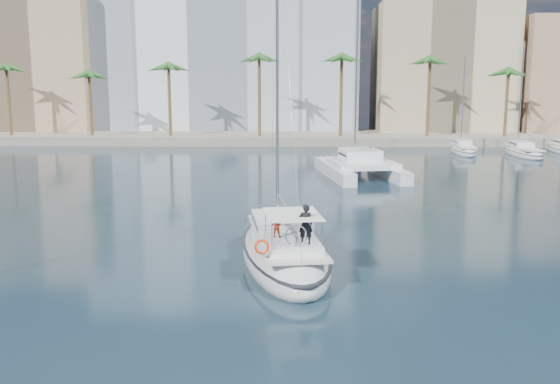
{
  "coord_description": "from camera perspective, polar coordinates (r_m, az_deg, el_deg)",
  "views": [
    {
      "loc": [
        -0.33,
        -28.76,
        8.71
      ],
      "look_at": [
        -1.11,
        1.5,
        3.28
      ],
      "focal_mm": 40.0,
      "sensor_mm": 36.0,
      "label": 1
    }
  ],
  "objects": [
    {
      "name": "palm_centre",
      "position": [
        85.77,
        1.72,
        11.21
      ],
      "size": [
        3.6,
        3.6,
        12.3
      ],
      "color": "brown",
      "rests_on": "ground"
    },
    {
      "name": "palm_right",
      "position": [
        92.39,
        23.69,
        10.3
      ],
      "size": [
        3.6,
        3.6,
        12.3
      ],
      "color": "brown",
      "rests_on": "ground"
    },
    {
      "name": "palm_left",
      "position": [
        92.14,
        -20.32,
        10.52
      ],
      "size": [
        3.6,
        3.6,
        12.3
      ],
      "color": "brown",
      "rests_on": "ground"
    },
    {
      "name": "quay",
      "position": [
        90.13,
        1.68,
        4.99
      ],
      "size": [
        120.0,
        14.0,
        1.2
      ],
      "primitive_type": "cube",
      "color": "gray",
      "rests_on": "ground"
    },
    {
      "name": "building_modern",
      "position": [
        102.56,
        -5.2,
        13.08
      ],
      "size": [
        42.0,
        16.0,
        28.0
      ],
      "primitive_type": "cube",
      "color": "white",
      "rests_on": "ground"
    },
    {
      "name": "main_sloop",
      "position": [
        30.4,
        0.38,
        -5.41
      ],
      "size": [
        5.82,
        12.9,
        18.46
      ],
      "rotation": [
        0.0,
        0.0,
        0.15
      ],
      "color": "silver",
      "rests_on": "ground"
    },
    {
      "name": "moored_yacht_a",
      "position": [
        78.92,
        16.42,
        3.41
      ],
      "size": [
        3.37,
        9.52,
        11.9
      ],
      "primitive_type": null,
      "rotation": [
        0.0,
        0.0,
        -0.07
      ],
      "color": "silver",
      "rests_on": "ground"
    },
    {
      "name": "building_tan_left",
      "position": [
        106.29,
        -22.01,
        10.67
      ],
      "size": [
        22.0,
        14.0,
        22.0
      ],
      "primitive_type": "cube",
      "color": "tan",
      "rests_on": "ground"
    },
    {
      "name": "seagull",
      "position": [
        36.69,
        -1.05,
        -2.56
      ],
      "size": [
        1.01,
        0.44,
        0.19
      ],
      "color": "silver",
      "rests_on": "ground"
    },
    {
      "name": "building_beige",
      "position": [
        101.26,
        14.46,
        10.58
      ],
      "size": [
        20.0,
        14.0,
        20.0
      ],
      "primitive_type": "cube",
      "color": "#C0B28A",
      "rests_on": "ground"
    },
    {
      "name": "ground",
      "position": [
        30.05,
        2.05,
        -6.69
      ],
      "size": [
        160.0,
        160.0,
        0.0
      ],
      "primitive_type": "plane",
      "color": "black",
      "rests_on": "ground"
    },
    {
      "name": "catamaran",
      "position": [
        57.61,
        7.34,
        2.54
      ],
      "size": [
        7.95,
        12.92,
        17.62
      ],
      "rotation": [
        0.0,
        0.0,
        0.16
      ],
      "color": "silver",
      "rests_on": "ground"
    },
    {
      "name": "moored_yacht_b",
      "position": [
        78.97,
        21.35,
        3.13
      ],
      "size": [
        3.32,
        10.83,
        13.72
      ],
      "primitive_type": null,
      "rotation": [
        0.0,
        0.0,
        -0.02
      ],
      "color": "silver",
      "rests_on": "ground"
    }
  ]
}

